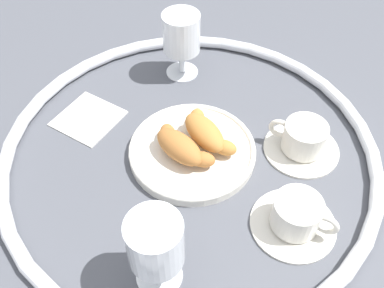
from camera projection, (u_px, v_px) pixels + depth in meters
name	position (u px, v px, depth m)	size (l,w,h in m)	color
ground_plane	(190.00, 154.00, 0.79)	(2.20, 2.20, 0.00)	#4C4F56
table_chrome_rim	(190.00, 149.00, 0.78)	(0.67, 0.67, 0.02)	silver
pastry_plate	(192.00, 151.00, 0.77)	(0.23, 0.23, 0.02)	silver
croissant_large	(181.00, 147.00, 0.74)	(0.13, 0.09, 0.04)	#AD6B33
croissant_small	(206.00, 132.00, 0.77)	(0.12, 0.11, 0.04)	#BC7A38
coffee_cup_near	(296.00, 217.00, 0.67)	(0.14, 0.14, 0.06)	silver
coffee_cup_far	(303.00, 140.00, 0.77)	(0.14, 0.14, 0.06)	silver
juice_glass_left	(181.00, 35.00, 0.87)	(0.08, 0.08, 0.14)	white
juice_glass_right	(155.00, 245.00, 0.56)	(0.08, 0.08, 0.14)	white
folded_napkin	(90.00, 116.00, 0.84)	(0.11, 0.11, 0.01)	silver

